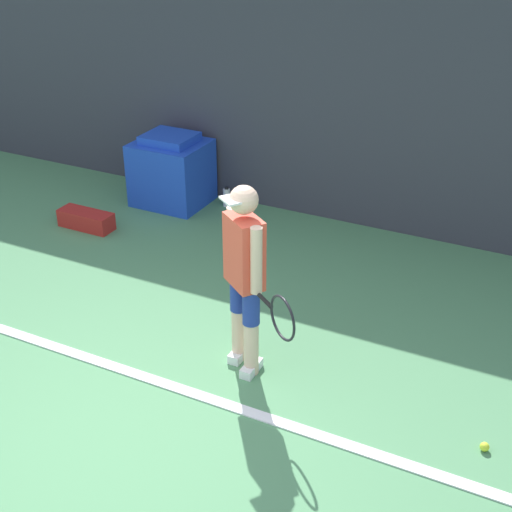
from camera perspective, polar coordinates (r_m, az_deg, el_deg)
ground_plane at (r=5.43m, az=-10.36°, el=-13.66°), size 24.00×24.00×0.00m
back_wall at (r=7.99m, az=6.52°, el=12.09°), size 24.00×0.10×2.75m
court_baseline at (r=5.78m, az=-6.93°, el=-10.24°), size 21.60×0.10×0.01m
tennis_player at (r=5.46m, az=-0.86°, el=-1.36°), size 0.84×0.64×1.60m
tennis_ball at (r=5.43m, az=17.82°, el=-14.33°), size 0.07×0.07×0.07m
covered_chair at (r=8.72m, az=-6.76°, el=6.78°), size 0.84×0.73×0.87m
equipment_bag at (r=8.35m, az=-13.43°, el=2.84°), size 0.65×0.24×0.20m
water_bottle at (r=8.68m, az=-2.37°, el=4.73°), size 0.09×0.09×0.25m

